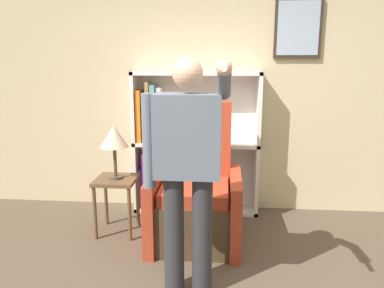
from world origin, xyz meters
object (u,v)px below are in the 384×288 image
at_px(bookcase, 181,144).
at_px(armchair, 196,199).
at_px(side_table, 116,189).
at_px(table_lamp, 114,138).
at_px(person_standing, 187,164).

distance_m(bookcase, armchair, 0.85).
bearing_deg(side_table, armchair, -5.33).
height_order(armchair, table_lamp, armchair).
xyz_separation_m(person_standing, side_table, (-0.82, 0.95, -0.55)).
xyz_separation_m(bookcase, armchair, (0.22, -0.73, -0.38)).
distance_m(armchair, person_standing, 1.06).
height_order(bookcase, table_lamp, bookcase).
bearing_deg(bookcase, table_lamp, -131.93).
relative_size(side_table, table_lamp, 1.07).
xyz_separation_m(armchair, side_table, (-0.81, 0.08, 0.05)).
relative_size(person_standing, table_lamp, 3.25).
bearing_deg(bookcase, armchair, -72.85).
bearing_deg(bookcase, person_standing, -81.73).
bearing_deg(bookcase, side_table, -131.93).
bearing_deg(person_standing, table_lamp, 130.63).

